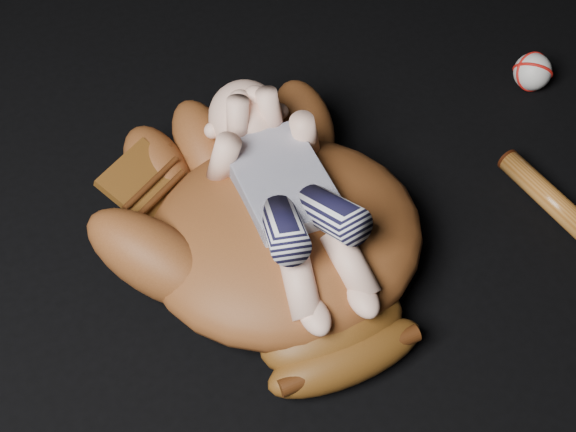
{
  "coord_description": "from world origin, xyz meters",
  "views": [
    {
      "loc": [
        -0.37,
        -0.62,
        0.93
      ],
      "look_at": [
        -0.08,
        0.02,
        0.09
      ],
      "focal_mm": 50.0,
      "sensor_mm": 36.0,
      "label": 1
    }
  ],
  "objects": [
    {
      "name": "baseball_glove",
      "position": [
        -0.09,
        0.0,
        0.08
      ],
      "size": [
        0.48,
        0.55,
        0.17
      ],
      "primitive_type": null,
      "rotation": [
        0.0,
        0.0,
        0.01
      ],
      "color": "#5F2F14",
      "rests_on": "ground"
    },
    {
      "name": "newborn_baby",
      "position": [
        -0.08,
        0.01,
        0.14
      ],
      "size": [
        0.2,
        0.41,
        0.16
      ],
      "primitive_type": null,
      "rotation": [
        0.0,
        0.0,
        -0.03
      ],
      "color": "beige",
      "rests_on": "baseball_glove"
    },
    {
      "name": "baseball",
      "position": [
        0.45,
        0.18,
        0.03
      ],
      "size": [
        0.08,
        0.08,
        0.06
      ],
      "primitive_type": "sphere",
      "rotation": [
        0.0,
        0.0,
        -0.38
      ],
      "color": "silver",
      "rests_on": "ground"
    }
  ]
}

